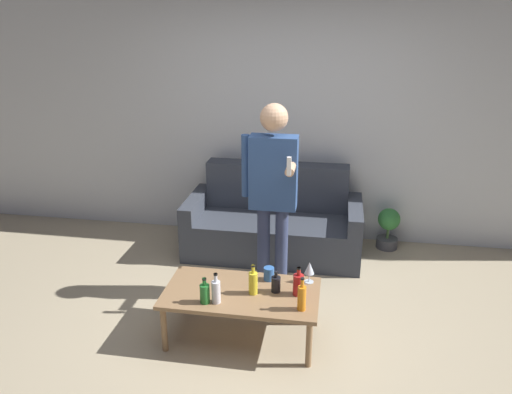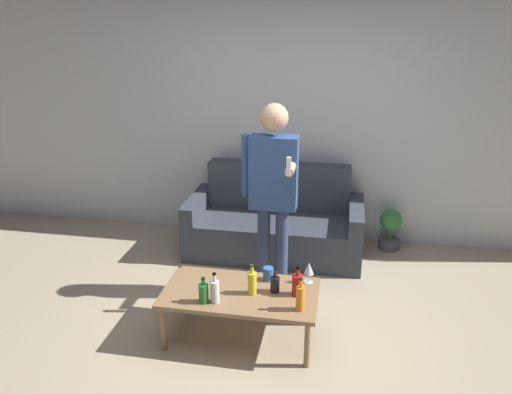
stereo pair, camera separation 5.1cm
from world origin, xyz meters
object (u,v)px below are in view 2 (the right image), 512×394
object	(u,v)px
bottle_orange	(204,293)
person_standing_front	(273,186)
coffee_table	(241,296)
couch	(275,223)

from	to	relation	value
bottle_orange	person_standing_front	xyz separation A→B (m)	(0.36, 0.86, 0.53)
bottle_orange	person_standing_front	size ratio (longest dim) A/B	0.12
coffee_table	bottle_orange	size ratio (longest dim) A/B	5.85
person_standing_front	couch	bearing A→B (deg)	96.24
coffee_table	couch	bearing A→B (deg)	88.39
coffee_table	person_standing_front	distance (m)	0.94
bottle_orange	person_standing_front	world-z (taller)	person_standing_front
coffee_table	bottle_orange	bearing A→B (deg)	-140.11
couch	person_standing_front	bearing A→B (deg)	-83.76
couch	coffee_table	bearing A→B (deg)	-91.61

